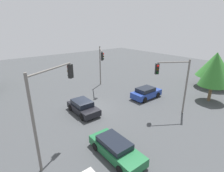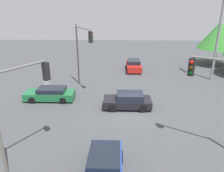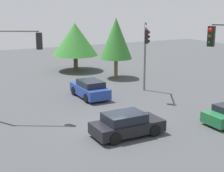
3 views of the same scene
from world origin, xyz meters
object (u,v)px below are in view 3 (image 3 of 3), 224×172
object	(u,v)px
traffic_signal_main	(6,57)
traffic_signal_aux	(146,47)
sedan_blue	(90,89)
sedan_dark	(127,124)

from	to	relation	value
traffic_signal_main	traffic_signal_aux	world-z (taller)	traffic_signal_main
sedan_blue	traffic_signal_main	bearing A→B (deg)	-161.62
sedan_dark	traffic_signal_aux	bearing A→B (deg)	140.13
traffic_signal_main	sedan_blue	bearing A→B (deg)	48.64
sedan_blue	traffic_signal_main	distance (m)	8.02
sedan_blue	traffic_signal_main	xyz separation A→B (m)	(2.28, -6.87, 3.44)
sedan_blue	traffic_signal_aux	distance (m)	5.72
sedan_dark	sedan_blue	world-z (taller)	sedan_blue
traffic_signal_main	sedan_dark	bearing A→B (deg)	-18.93
sedan_blue	traffic_signal_aux	size ratio (longest dim) A/B	0.70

